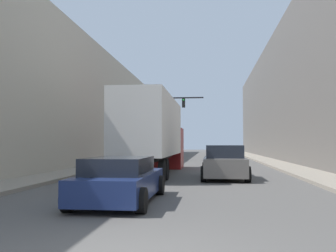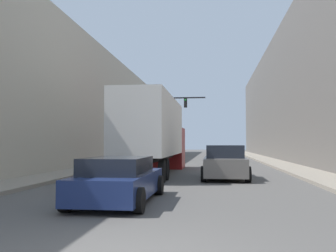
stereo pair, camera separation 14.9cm
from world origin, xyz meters
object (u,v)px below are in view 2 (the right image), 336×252
(sedan_car, at_px, (119,180))
(suv_car, at_px, (225,163))
(traffic_signal_gantry, at_px, (160,115))
(semi_truck, at_px, (155,133))

(sedan_car, distance_m, suv_car, 8.42)
(suv_car, relative_size, traffic_signal_gantry, 0.73)
(semi_truck, xyz_separation_m, sedan_car, (0.55, -10.15, -1.65))
(suv_car, height_order, traffic_signal_gantry, traffic_signal_gantry)
(semi_truck, relative_size, sedan_car, 2.59)
(traffic_signal_gantry, bearing_deg, suv_car, -72.14)
(semi_truck, distance_m, traffic_signal_gantry, 15.98)
(semi_truck, height_order, suv_car, semi_truck)
(suv_car, bearing_deg, sedan_car, -112.73)
(suv_car, bearing_deg, traffic_signal_gantry, 107.86)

